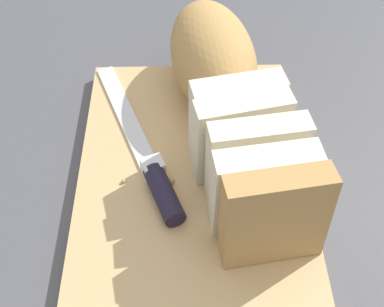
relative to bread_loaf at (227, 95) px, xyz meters
name	(u,v)px	position (x,y,z in m)	size (l,w,h in m)	color
ground_plane	(192,182)	(0.06, -0.04, -0.07)	(3.00, 3.00, 0.00)	#4C4C51
cutting_board	(192,177)	(0.06, -0.04, -0.06)	(0.36, 0.25, 0.02)	tan
bread_loaf	(227,95)	(0.00, 0.00, 0.00)	(0.35, 0.14, 0.10)	tan
bread_knife	(153,172)	(0.07, -0.08, -0.04)	(0.26, 0.10, 0.02)	silver
crumb_near_knife	(171,181)	(0.08, -0.07, -0.05)	(0.01, 0.01, 0.01)	tan
crumb_near_loaf	(215,184)	(0.08, -0.02, -0.05)	(0.01, 0.01, 0.01)	tan
crumb_stray_left	(123,181)	(0.07, -0.12, -0.05)	(0.00, 0.00, 0.00)	tan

